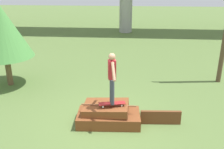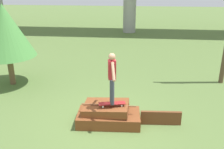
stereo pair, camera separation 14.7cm
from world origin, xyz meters
TOP-DOWN VIEW (x-y plane):
  - ground_plane at (0.00, 0.00)m, footprint 80.00×80.00m
  - scrap_pile at (-0.03, 0.03)m, footprint 2.03×1.16m
  - scrap_plank_loose at (1.65, 0.09)m, footprint 1.28×0.17m
  - skateboard at (0.11, -0.06)m, footprint 0.86×0.40m
  - skater at (0.11, -0.06)m, footprint 0.32×1.04m
  - tree_behind_left at (-4.61, 2.79)m, footprint 2.32×2.32m

SIDE VIEW (x-z plane):
  - ground_plane at x=0.00m, z-range 0.00..0.00m
  - scrap_plank_loose at x=1.65m, z-range 0.00..0.45m
  - scrap_pile at x=-0.03m, z-range -0.05..0.61m
  - skateboard at x=0.11m, z-range 0.69..0.78m
  - skater at x=0.11m, z-range 0.86..2.46m
  - tree_behind_left at x=-4.61m, z-range 0.63..4.08m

